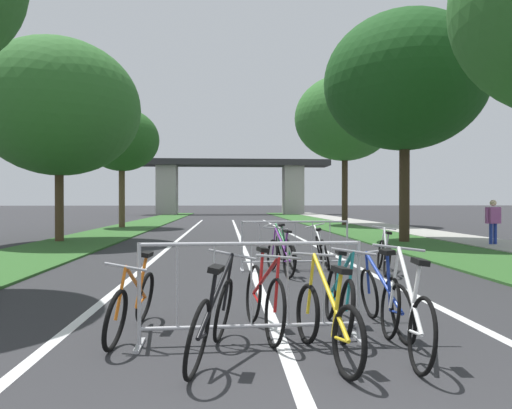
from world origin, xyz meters
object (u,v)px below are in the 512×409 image
at_px(tree_right_maple_mid, 345,118).
at_px(bicycle_red_5, 263,298).
at_px(crowd_barrier_nearest, 251,293).
at_px(bicycle_green_7, 285,250).
at_px(bicycle_white_10, 405,314).
at_px(bicycle_teal_3, 339,297).
at_px(bicycle_blue_9, 384,298).
at_px(tree_left_cypress_far, 122,140).
at_px(tree_right_pine_near, 405,82).
at_px(bicycle_silver_4, 384,255).
at_px(bicycle_orange_6, 133,304).
at_px(pedestrian_in_red_jacket, 493,218).
at_px(bicycle_purple_1, 281,256).
at_px(bicycle_yellow_2, 326,321).
at_px(bicycle_white_0, 322,250).
at_px(crowd_barrier_second, 295,246).
at_px(tree_left_oak_near, 59,108).
at_px(bicycle_black_8, 213,318).

xyz_separation_m(tree_right_maple_mid, bicycle_red_5, (-6.69, -21.76, -6.02)).
xyz_separation_m(crowd_barrier_nearest, bicycle_green_7, (1.06, 5.44, -0.14)).
bearing_deg(bicycle_white_10, bicycle_green_7, 99.20).
bearing_deg(bicycle_teal_3, bicycle_blue_9, 179.11).
bearing_deg(bicycle_red_5, tree_left_cypress_far, -82.55).
xyz_separation_m(tree_right_pine_near, bicycle_white_10, (-4.58, -11.44, -5.27)).
xyz_separation_m(bicycle_silver_4, bicycle_orange_6, (-4.26, -4.09, -0.01)).
bearing_deg(pedestrian_in_red_jacket, bicycle_red_5, 37.14).
height_order(bicycle_purple_1, bicycle_white_10, bicycle_white_10).
bearing_deg(bicycle_silver_4, bicycle_orange_6, -124.07).
bearing_deg(bicycle_yellow_2, bicycle_white_10, -4.60).
xyz_separation_m(bicycle_white_0, bicycle_green_7, (-0.82, 0.10, 0.01)).
bearing_deg(crowd_barrier_second, bicycle_orange_6, -118.58).
height_order(tree_left_cypress_far, tree_right_pine_near, tree_right_pine_near).
relative_size(tree_left_cypress_far, bicycle_teal_3, 3.86).
height_order(crowd_barrier_nearest, bicycle_red_5, crowd_barrier_nearest).
distance_m(tree_right_pine_near, tree_right_maple_mid, 11.18).
distance_m(tree_left_cypress_far, crowd_barrier_nearest, 21.74).
height_order(tree_left_oak_near, bicycle_black_8, tree_left_oak_near).
relative_size(bicycle_silver_4, bicycle_green_7, 0.98).
height_order(tree_left_cypress_far, bicycle_purple_1, tree_left_cypress_far).
xyz_separation_m(tree_right_pine_near, crowd_barrier_second, (-4.81, -6.04, -5.13)).
height_order(tree_right_maple_mid, bicycle_purple_1, tree_right_maple_mid).
relative_size(tree_right_maple_mid, bicycle_black_8, 5.34).
bearing_deg(bicycle_teal_3, tree_right_pine_near, -110.47).
bearing_deg(bicycle_white_10, bicycle_silver_4, 78.08).
bearing_deg(tree_left_oak_near, pedestrian_in_red_jacket, -9.69).
height_order(bicycle_yellow_2, bicycle_white_10, bicycle_white_10).
distance_m(bicycle_silver_4, bicycle_blue_9, 4.33).
bearing_deg(bicycle_yellow_2, bicycle_white_0, 68.62).
relative_size(tree_left_oak_near, bicycle_silver_4, 4.42).
bearing_deg(tree_right_maple_mid, pedestrian_in_red_jacket, -83.11).
bearing_deg(pedestrian_in_red_jacket, bicycle_white_0, 21.75).
xyz_separation_m(bicycle_white_0, bicycle_teal_3, (-0.86, -4.91, -0.00)).
xyz_separation_m(bicycle_white_0, bicycle_black_8, (-2.26, -5.78, 0.01)).
relative_size(tree_right_maple_mid, bicycle_teal_3, 5.31).
xyz_separation_m(tree_right_pine_near, bicycle_yellow_2, (-5.36, -11.51, -5.30)).
xyz_separation_m(crowd_barrier_second, bicycle_silver_4, (1.76, -0.50, -0.16)).
bearing_deg(tree_left_cypress_far, tree_right_maple_mid, 7.29).
bearing_deg(tree_left_cypress_far, bicycle_orange_6, -77.16).
height_order(tree_left_oak_near, bicycle_white_10, tree_left_oak_near).
height_order(bicycle_purple_1, bicycle_green_7, bicycle_green_7).
distance_m(crowd_barrier_nearest, bicycle_purple_1, 4.50).
relative_size(bicycle_red_5, pedestrian_in_red_jacket, 1.10).
bearing_deg(bicycle_white_0, bicycle_yellow_2, -96.49).
distance_m(crowd_barrier_nearest, bicycle_blue_9, 1.59).
xyz_separation_m(bicycle_white_0, bicycle_blue_9, (-0.35, -4.97, -0.01)).
distance_m(bicycle_yellow_2, bicycle_white_10, 0.78).
height_order(tree_right_maple_mid, bicycle_silver_4, tree_right_maple_mid).
height_order(tree_right_maple_mid, bicycle_orange_6, tree_right_maple_mid).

